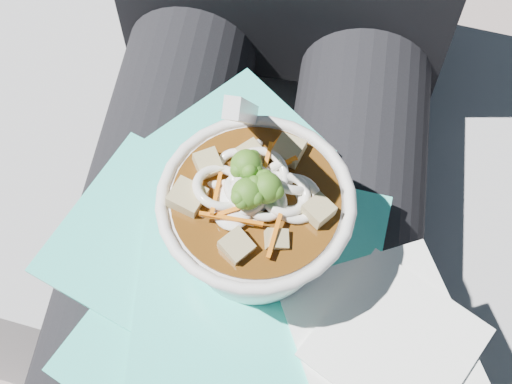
# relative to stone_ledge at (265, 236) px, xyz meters

# --- Properties ---
(ground) EXTENTS (20.00, 20.00, 0.00)m
(ground) POSITION_rel_stone_ledge_xyz_m (0.00, -0.15, -0.21)
(ground) COLOR slate
(ground) RESTS_ON ground
(stone_ledge) EXTENTS (1.05, 0.62, 0.42)m
(stone_ledge) POSITION_rel_stone_ledge_xyz_m (0.00, 0.00, 0.00)
(stone_ledge) COLOR gray
(stone_ledge) RESTS_ON ground
(lap) EXTENTS (0.33, 0.48, 0.14)m
(lap) POSITION_rel_stone_ledge_xyz_m (0.00, -0.15, 0.28)
(lap) COLOR black
(lap) RESTS_ON stone_ledge
(person_body) EXTENTS (0.34, 0.94, 0.97)m
(person_body) POSITION_rel_stone_ledge_xyz_m (0.00, -0.06, 0.31)
(person_body) COLOR black
(person_body) RESTS_ON ground
(plastic_bag) EXTENTS (0.31, 0.38, 0.01)m
(plastic_bag) POSITION_rel_stone_ledge_xyz_m (0.01, -0.21, 0.35)
(plastic_bag) COLOR #32D3BE
(plastic_bag) RESTS_ON lap
(napkins) EXTENTS (0.17, 0.17, 0.01)m
(napkins) POSITION_rel_stone_ledge_xyz_m (0.12, -0.24, 0.36)
(napkins) COLOR white
(napkins) RESTS_ON plastic_bag
(udon_bowl) EXTENTS (0.18, 0.18, 0.19)m
(udon_bowl) POSITION_rel_stone_ledge_xyz_m (0.01, -0.17, 0.41)
(udon_bowl) COLOR white
(udon_bowl) RESTS_ON plastic_bag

